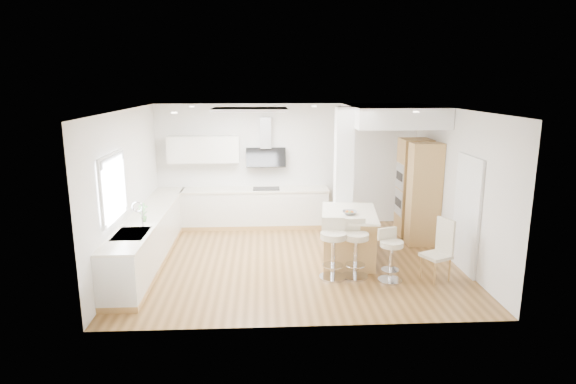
{
  "coord_description": "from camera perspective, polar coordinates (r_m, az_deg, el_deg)",
  "views": [
    {
      "loc": [
        -0.56,
        -8.5,
        3.27
      ],
      "look_at": [
        -0.1,
        0.4,
        1.23
      ],
      "focal_mm": 30.0,
      "sensor_mm": 36.0,
      "label": 1
    }
  ],
  "objects": [
    {
      "name": "counter_back",
      "position": [
        11.04,
        -4.73,
        -0.65
      ],
      "size": [
        3.62,
        0.63,
        2.5
      ],
      "color": "tan",
      "rests_on": "ground"
    },
    {
      "name": "bar_stool_c",
      "position": [
        8.26,
        12.06,
        -7.01
      ],
      "size": [
        0.5,
        0.5,
        0.89
      ],
      "rotation": [
        0.0,
        0.0,
        0.31
      ],
      "color": "silver",
      "rests_on": "ground"
    },
    {
      "name": "peninsula",
      "position": [
        9.13,
        7.19,
        -5.13
      ],
      "size": [
        1.19,
        1.63,
        0.99
      ],
      "rotation": [
        0.0,
        0.0,
        -0.14
      ],
      "color": "tan",
      "rests_on": "ground"
    },
    {
      "name": "pillar",
      "position": [
        9.77,
        6.57,
        1.76
      ],
      "size": [
        0.35,
        0.35,
        2.8
      ],
      "color": "white",
      "rests_on": "ground"
    },
    {
      "name": "skylight",
      "position": [
        9.12,
        -4.48,
        9.71
      ],
      "size": [
        4.1,
        2.1,
        0.06
      ],
      "color": "white",
      "rests_on": "ground"
    },
    {
      "name": "oven_column",
      "position": [
        10.49,
        15.07,
        0.22
      ],
      "size": [
        0.63,
        1.21,
        2.1
      ],
      "color": "tan",
      "rests_on": "ground"
    },
    {
      "name": "wall_back",
      "position": [
        11.17,
        -0.06,
        3.25
      ],
      "size": [
        6.0,
        0.04,
        2.8
      ],
      "primitive_type": "cube",
      "color": "silver",
      "rests_on": "ground"
    },
    {
      "name": "ground",
      "position": [
        9.13,
        0.75,
        -8.11
      ],
      "size": [
        6.0,
        6.0,
        0.0
      ],
      "primitive_type": "plane",
      "color": "olive",
      "rests_on": "ground"
    },
    {
      "name": "wall_left",
      "position": [
        9.04,
        -18.56,
        0.26
      ],
      "size": [
        0.04,
        5.0,
        2.8
      ],
      "primitive_type": "cube",
      "color": "silver",
      "rests_on": "ground"
    },
    {
      "name": "bar_stool_b",
      "position": [
        8.3,
        8.0,
        -6.3
      ],
      "size": [
        0.47,
        0.47,
        1.0
      ],
      "rotation": [
        0.0,
        0.0,
        0.06
      ],
      "color": "silver",
      "rests_on": "ground"
    },
    {
      "name": "soffit",
      "position": [
        10.27,
        12.19,
        8.86
      ],
      "size": [
        1.78,
        2.2,
        0.4
      ],
      "color": "white",
      "rests_on": "ground"
    },
    {
      "name": "doorway_right",
      "position": [
        8.95,
        20.42,
        -2.64
      ],
      "size": [
        0.05,
        1.0,
        2.1
      ],
      "color": "#433D34",
      "rests_on": "ground"
    },
    {
      "name": "wall_right",
      "position": [
        9.41,
        19.34,
        0.68
      ],
      "size": [
        0.04,
        5.0,
        2.8
      ],
      "primitive_type": "cube",
      "color": "silver",
      "rests_on": "ground"
    },
    {
      "name": "dining_chair",
      "position": [
        8.53,
        17.64,
        -6.27
      ],
      "size": [
        0.54,
        0.54,
        1.05
      ],
      "rotation": [
        0.0,
        0.0,
        0.43
      ],
      "color": "beige",
      "rests_on": "ground"
    },
    {
      "name": "window_left",
      "position": [
        8.12,
        -20.06,
        0.9
      ],
      "size": [
        0.06,
        1.28,
        1.07
      ],
      "color": "white",
      "rests_on": "ground"
    },
    {
      "name": "ceiling",
      "position": [
        9.13,
        0.75,
        -8.11
      ],
      "size": [
        6.0,
        5.0,
        0.02
      ],
      "primitive_type": "cube",
      "color": "white",
      "rests_on": "ground"
    },
    {
      "name": "bar_stool_a",
      "position": [
        8.21,
        5.39,
        -6.32
      ],
      "size": [
        0.51,
        0.51,
        1.03
      ],
      "rotation": [
        0.0,
        0.0,
        -0.12
      ],
      "color": "silver",
      "rests_on": "ground"
    },
    {
      "name": "counter_left",
      "position": [
        9.42,
        -16.02,
        -5.0
      ],
      "size": [
        0.63,
        4.5,
        1.35
      ],
      "color": "tan",
      "rests_on": "ground"
    }
  ]
}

